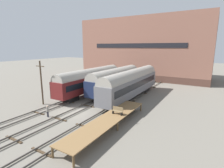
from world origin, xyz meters
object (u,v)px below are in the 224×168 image
train_car_grey (132,82)px  bench (118,110)px  utility_pole (41,82)px  train_car_navy (116,79)px  train_car_maroon (91,79)px  person_worker (48,110)px

train_car_grey → bench: train_car_grey is taller
train_car_grey → utility_pole: utility_pole is taller
train_car_navy → utility_pole: (-6.82, -12.05, 0.82)m
train_car_maroon → person_worker: bearing=-79.3°
train_car_grey → person_worker: bearing=-114.3°
train_car_navy → train_car_maroon: train_car_navy is taller
train_car_grey → bench: bearing=-74.7°
train_car_grey → train_car_maroon: size_ratio=1.06×
bench → person_worker: (-8.94, -3.13, -0.67)m
train_car_maroon → bench: (11.33, -9.55, -1.27)m
bench → utility_pole: size_ratio=0.20×
utility_pole → train_car_navy: bearing=60.5°
bench → train_car_grey: bearing=105.3°
train_car_grey → person_worker: (-6.10, -13.54, -2.07)m
train_car_grey → bench: size_ratio=13.53×
train_car_grey → train_car_maroon: train_car_grey is taller
bench → utility_pole: (-13.91, 0.04, 2.09)m
train_car_navy → person_worker: train_car_navy is taller
train_car_maroon → utility_pole: (-2.58, -9.51, 0.82)m
train_car_navy → utility_pole: size_ratio=2.28×
utility_pole → person_worker: bearing=-32.6°
train_car_navy → utility_pole: 13.87m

